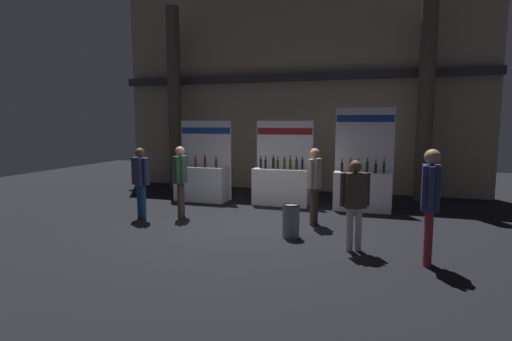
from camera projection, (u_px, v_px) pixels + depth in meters
name	position (u px, v px, depth m)	size (l,w,h in m)	color
ground_plane	(244.00, 226.00, 8.59)	(24.00, 24.00, 0.00)	black
hall_colonnade	(293.00, 89.00, 12.84)	(11.90, 1.13, 6.62)	gray
exhibitor_booth_0	(202.00, 180.00, 11.32)	(1.55, 0.66, 2.27)	white
exhibitor_booth_1	(282.00, 183.00, 10.78)	(1.58, 0.66, 2.26)	white
exhibitor_booth_2	(363.00, 186.00, 10.08)	(1.47, 0.66, 2.60)	white
trash_bin	(291.00, 221.00, 7.71)	(0.33, 0.33, 0.65)	slate
visitor_0	(181.00, 175.00, 9.34)	(0.29, 0.52, 1.67)	#47382D
visitor_1	(355.00, 198.00, 6.81)	(0.49, 0.35, 1.58)	silver
visitor_2	(141.00, 176.00, 9.14)	(0.50, 0.42, 1.64)	navy
visitor_3	(430.00, 196.00, 6.10)	(0.28, 0.53, 1.82)	maroon
visitor_4	(314.00, 180.00, 8.60)	(0.27, 0.48, 1.67)	#47382D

